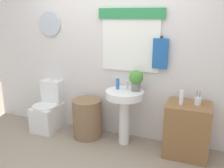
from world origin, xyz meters
TOP-DOWN VIEW (x-y plane):
  - back_wall at (0.00, 1.15)m, footprint 4.40×0.18m
  - toilet at (-1.05, 0.89)m, footprint 0.38×0.51m
  - laundry_hamper at (-0.34, 0.85)m, footprint 0.44×0.44m
  - pedestal_sink at (0.25, 0.85)m, footprint 0.53×0.53m
  - faucet at (0.25, 0.97)m, footprint 0.03×0.03m
  - wooden_cabinet at (1.10, 0.85)m, footprint 0.55×0.44m
  - soap_bottle at (0.13, 0.90)m, footprint 0.05×0.05m
  - potted_plant at (0.39, 0.91)m, footprint 0.19×0.19m
  - lotion_bottle at (1.00, 0.81)m, footprint 0.05×0.05m
  - toothbrush_cup at (1.20, 0.87)m, footprint 0.08×0.08m

SIDE VIEW (x-z plane):
  - laundry_hamper at x=-0.34m, z-range 0.00..0.58m
  - toilet at x=-1.05m, z-range -0.10..0.70m
  - wooden_cabinet at x=1.10m, z-range 0.00..0.71m
  - pedestal_sink at x=0.25m, z-range 0.20..0.99m
  - toothbrush_cup at x=1.20m, z-range 0.67..0.85m
  - lotion_bottle at x=1.00m, z-range 0.71..0.89m
  - faucet at x=0.25m, z-range 0.79..0.89m
  - soap_bottle at x=0.13m, z-range 0.79..0.94m
  - potted_plant at x=0.39m, z-range 0.81..1.10m
  - back_wall at x=0.00m, z-range 0.00..2.60m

